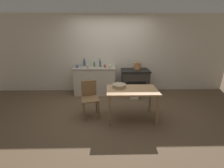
{
  "coord_description": "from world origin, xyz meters",
  "views": [
    {
      "loc": [
        -0.08,
        -3.54,
        1.91
      ],
      "look_at": [
        0.0,
        0.45,
        0.59
      ],
      "focal_mm": 24.0,
      "sensor_mm": 36.0,
      "label": 1
    }
  ],
  "objects_px": {
    "stove": "(135,82)",
    "bottle_mid_left": "(84,63)",
    "bottle_far_left": "(100,64)",
    "bottle_left": "(94,64)",
    "flour_sack": "(134,93)",
    "cup_center_left": "(77,66)",
    "work_table": "(132,94)",
    "stock_pot": "(138,66)",
    "cup_mid_right": "(110,67)",
    "cup_center_right": "(105,66)",
    "chair": "(90,97)",
    "cup_center": "(88,67)",
    "mixing_bowl_large": "(119,86)"
  },
  "relations": [
    {
      "from": "stove",
      "to": "bottle_mid_left",
      "type": "distance_m",
      "value": 1.8
    },
    {
      "from": "bottle_far_left",
      "to": "bottle_left",
      "type": "relative_size",
      "value": 1.48
    },
    {
      "from": "flour_sack",
      "to": "cup_center_left",
      "type": "distance_m",
      "value": 1.98
    },
    {
      "from": "bottle_far_left",
      "to": "cup_center_left",
      "type": "bearing_deg",
      "value": -169.2
    },
    {
      "from": "flour_sack",
      "to": "cup_center_left",
      "type": "xyz_separation_m",
      "value": [
        -1.78,
        0.39,
        0.76
      ]
    },
    {
      "from": "work_table",
      "to": "stock_pot",
      "type": "xyz_separation_m",
      "value": [
        0.42,
        1.66,
        0.3
      ]
    },
    {
      "from": "cup_center_left",
      "to": "cup_mid_right",
      "type": "distance_m",
      "value": 1.05
    },
    {
      "from": "flour_sack",
      "to": "cup_center_right",
      "type": "distance_m",
      "value": 1.26
    },
    {
      "from": "work_table",
      "to": "cup_center_left",
      "type": "distance_m",
      "value": 2.18
    },
    {
      "from": "bottle_far_left",
      "to": "cup_center_right",
      "type": "relative_size",
      "value": 2.77
    },
    {
      "from": "stock_pot",
      "to": "bottle_far_left",
      "type": "bearing_deg",
      "value": -179.65
    },
    {
      "from": "chair",
      "to": "cup_mid_right",
      "type": "height_order",
      "value": "cup_mid_right"
    },
    {
      "from": "bottle_mid_left",
      "to": "cup_center",
      "type": "bearing_deg",
      "value": -65.41
    },
    {
      "from": "flour_sack",
      "to": "cup_center_left",
      "type": "height_order",
      "value": "cup_center_left"
    },
    {
      "from": "work_table",
      "to": "mixing_bowl_large",
      "type": "height_order",
      "value": "mixing_bowl_large"
    },
    {
      "from": "work_table",
      "to": "stove",
      "type": "bearing_deg",
      "value": 77.89
    },
    {
      "from": "flour_sack",
      "to": "mixing_bowl_large",
      "type": "xyz_separation_m",
      "value": [
        -0.55,
        -0.99,
        0.58
      ]
    },
    {
      "from": "cup_mid_right",
      "to": "stove",
      "type": "bearing_deg",
      "value": 12.62
    },
    {
      "from": "stove",
      "to": "chair",
      "type": "xyz_separation_m",
      "value": [
        -1.33,
        -1.44,
        0.06
      ]
    },
    {
      "from": "bottle_far_left",
      "to": "cup_center_left",
      "type": "relative_size",
      "value": 2.99
    },
    {
      "from": "work_table",
      "to": "cup_mid_right",
      "type": "relative_size",
      "value": 11.88
    },
    {
      "from": "bottle_mid_left",
      "to": "cup_center",
      "type": "distance_m",
      "value": 0.43
    },
    {
      "from": "mixing_bowl_large",
      "to": "bottle_mid_left",
      "type": "bearing_deg",
      "value": 122.24
    },
    {
      "from": "bottle_left",
      "to": "cup_center",
      "type": "relative_size",
      "value": 1.85
    },
    {
      "from": "chair",
      "to": "cup_center",
      "type": "relative_size",
      "value": 8.44
    },
    {
      "from": "work_table",
      "to": "bottle_left",
      "type": "relative_size",
      "value": 6.12
    },
    {
      "from": "mixing_bowl_large",
      "to": "stove",
      "type": "bearing_deg",
      "value": 66.55
    },
    {
      "from": "cup_center_left",
      "to": "cup_center_right",
      "type": "relative_size",
      "value": 0.93
    },
    {
      "from": "bottle_far_left",
      "to": "bottle_left",
      "type": "xyz_separation_m",
      "value": [
        -0.19,
        0.02,
        -0.03
      ]
    },
    {
      "from": "chair",
      "to": "mixing_bowl_large",
      "type": "xyz_separation_m",
      "value": [
        0.7,
        -0.02,
        0.3
      ]
    },
    {
      "from": "bottle_mid_left",
      "to": "cup_center_left",
      "type": "distance_m",
      "value": 0.35
    },
    {
      "from": "stove",
      "to": "cup_center",
      "type": "distance_m",
      "value": 1.61
    },
    {
      "from": "flour_sack",
      "to": "cup_center",
      "type": "bearing_deg",
      "value": 168.71
    },
    {
      "from": "stove",
      "to": "work_table",
      "type": "relative_size",
      "value": 0.78
    },
    {
      "from": "bottle_mid_left",
      "to": "stock_pot",
      "type": "bearing_deg",
      "value": -4.6
    },
    {
      "from": "flour_sack",
      "to": "bottle_mid_left",
      "type": "bearing_deg",
      "value": 157.1
    },
    {
      "from": "bottle_left",
      "to": "bottle_mid_left",
      "type": "distance_m",
      "value": 0.37
    },
    {
      "from": "bottle_left",
      "to": "stock_pot",
      "type": "bearing_deg",
      "value": -0.6
    },
    {
      "from": "stove",
      "to": "mixing_bowl_large",
      "type": "distance_m",
      "value": 1.63
    },
    {
      "from": "mixing_bowl_large",
      "to": "cup_mid_right",
      "type": "xyz_separation_m",
      "value": [
        -0.19,
        1.28,
        0.18
      ]
    },
    {
      "from": "flour_sack",
      "to": "cup_center",
      "type": "relative_size",
      "value": 3.68
    },
    {
      "from": "work_table",
      "to": "cup_center_right",
      "type": "bearing_deg",
      "value": 112.96
    },
    {
      "from": "stove",
      "to": "cup_center_left",
      "type": "height_order",
      "value": "cup_center_left"
    },
    {
      "from": "work_table",
      "to": "cup_center_right",
      "type": "relative_size",
      "value": 11.46
    },
    {
      "from": "cup_center_right",
      "to": "cup_center",
      "type": "bearing_deg",
      "value": -166.96
    },
    {
      "from": "bottle_far_left",
      "to": "cup_center_right",
      "type": "distance_m",
      "value": 0.21
    },
    {
      "from": "bottle_mid_left",
      "to": "cup_center_right",
      "type": "distance_m",
      "value": 0.75
    },
    {
      "from": "chair",
      "to": "stock_pot",
      "type": "relative_size",
      "value": 3.49
    },
    {
      "from": "stock_pot",
      "to": "mixing_bowl_large",
      "type": "height_order",
      "value": "stock_pot"
    },
    {
      "from": "stove",
      "to": "bottle_mid_left",
      "type": "bearing_deg",
      "value": 173.06
    }
  ]
}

